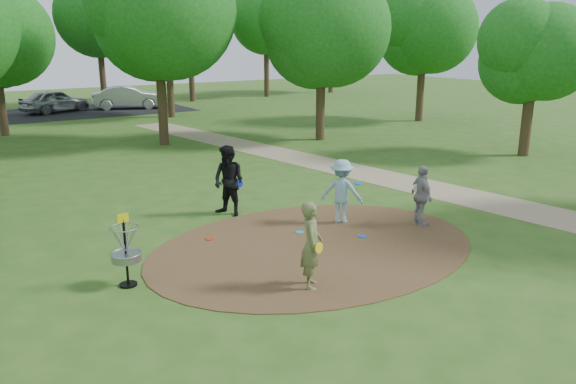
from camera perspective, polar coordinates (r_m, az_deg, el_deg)
ground at (r=13.69m, az=2.77°, el=-5.56°), size 100.00×100.00×0.00m
dirt_clearing at (r=13.69m, az=2.77°, el=-5.52°), size 8.40×8.40×0.02m
footpath at (r=19.32m, az=14.98°, el=0.19°), size 7.55×39.89×0.01m
parking_lot at (r=41.73m, az=-19.98°, el=7.70°), size 14.00×8.00×0.01m
player_observer_with_disc at (r=11.24m, az=2.39°, el=-5.40°), size 0.73×0.79×1.81m
player_throwing_with_disc at (r=15.26m, az=5.48°, el=0.07°), size 1.31×1.29×1.76m
player_walking_with_disc at (r=15.87m, az=-6.03°, el=1.11°), size 1.09×1.20×2.01m
player_waiting_with_disc at (r=15.37m, az=13.42°, el=-0.39°), size 0.67×1.04×1.65m
disc_ground_cyan at (r=14.58m, az=1.20°, el=-4.10°), size 0.22×0.22×0.02m
disc_ground_blue at (r=14.40m, az=7.54°, el=-4.49°), size 0.22×0.22×0.02m
disc_ground_red at (r=14.24m, az=-7.99°, el=-4.73°), size 0.22×0.22×0.02m
car_left at (r=41.77m, az=-22.63°, el=8.53°), size 4.94×3.49×1.56m
car_right at (r=42.29m, az=-15.94°, el=9.22°), size 5.17×3.19×1.61m
disc_golf_basket at (r=11.76m, az=-16.21°, el=-5.21°), size 0.63×0.63×1.54m
tree_ring at (r=22.43m, az=-8.36°, el=16.23°), size 36.76×46.04×9.61m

